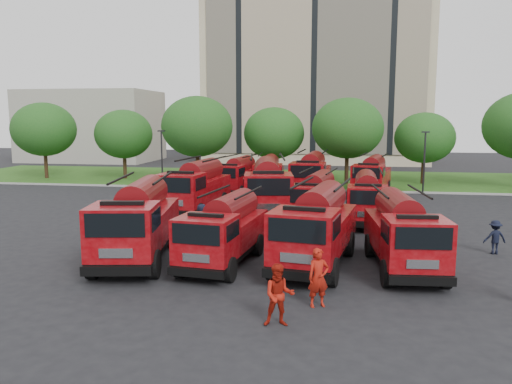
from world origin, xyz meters
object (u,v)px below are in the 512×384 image
at_px(fire_truck_9, 269,174).
at_px(fire_truck_10, 311,175).
at_px(fire_truck_0, 138,221).
at_px(firefighter_0, 318,306).
at_px(firefighter_1, 279,326).
at_px(fire_truck_4, 196,187).
at_px(firefighter_5, 379,226).
at_px(firefighter_4, 202,241).
at_px(fire_truck_2, 317,227).
at_px(fire_truck_1, 225,230).
at_px(firefighter_3, 494,254).
at_px(fire_truck_6, 315,197).
at_px(fire_truck_8, 237,175).
at_px(fire_truck_7, 367,198).
at_px(fire_truck_11, 372,176).
at_px(fire_truck_5, 267,189).
at_px(fire_truck_3, 403,232).

distance_m(fire_truck_9, fire_truck_10, 3.89).
bearing_deg(fire_truck_0, firefighter_0, -38.37).
xyz_separation_m(firefighter_0, firefighter_1, (-1.10, -1.74, 0.00)).
relative_size(fire_truck_4, firefighter_1, 4.02).
height_order(firefighter_0, firefighter_5, firefighter_0).
bearing_deg(firefighter_4, fire_truck_2, -168.30).
bearing_deg(fire_truck_1, fire_truck_0, -173.29).
relative_size(firefighter_3, firefighter_4, 0.83).
distance_m(fire_truck_1, firefighter_0, 6.17).
height_order(fire_truck_6, firefighter_3, fire_truck_6).
bearing_deg(fire_truck_1, fire_truck_8, 106.68).
bearing_deg(fire_truck_1, fire_truck_6, 77.10).
distance_m(fire_truck_4, fire_truck_9, 10.56).
bearing_deg(fire_truck_7, firefighter_3, -46.56).
distance_m(fire_truck_0, fire_truck_4, 10.90).
bearing_deg(fire_truck_9, firefighter_5, -61.20).
relative_size(fire_truck_2, firefighter_3, 4.76).
height_order(fire_truck_2, firefighter_0, fire_truck_2).
distance_m(fire_truck_4, fire_truck_10, 10.99).
bearing_deg(fire_truck_2, fire_truck_0, -167.47).
bearing_deg(fire_truck_7, firefighter_5, -50.41).
bearing_deg(firefighter_3, fire_truck_4, -34.14).
height_order(firefighter_3, firefighter_4, firefighter_4).
bearing_deg(firefighter_0, fire_truck_1, 110.19).
bearing_deg(fire_truck_11, firefighter_1, -88.16).
distance_m(fire_truck_5, fire_truck_9, 10.79).
distance_m(fire_truck_4, fire_truck_6, 7.92).
bearing_deg(firefighter_3, firefighter_0, 35.83).
height_order(fire_truck_5, firefighter_5, fire_truck_5).
bearing_deg(firefighter_1, fire_truck_2, 73.90).
height_order(fire_truck_9, firefighter_5, fire_truck_9).
height_order(fire_truck_8, firefighter_0, fire_truck_8).
xyz_separation_m(fire_truck_3, firefighter_1, (-4.37, -6.55, -1.51)).
xyz_separation_m(fire_truck_5, firefighter_1, (2.56, -16.26, -1.81)).
distance_m(fire_truck_3, firefighter_4, 10.05).
relative_size(fire_truck_0, fire_truck_2, 1.04).
bearing_deg(fire_truck_11, fire_truck_7, -84.08).
xyz_separation_m(fire_truck_2, firefighter_4, (-5.87, 3.27, -1.63)).
xyz_separation_m(fire_truck_5, firefighter_3, (11.39, -6.77, -1.81)).
relative_size(fire_truck_11, firefighter_0, 3.65).
xyz_separation_m(fire_truck_10, firefighter_1, (0.28, -25.42, -1.71)).
height_order(fire_truck_8, fire_truck_11, fire_truck_11).
bearing_deg(fire_truck_5, fire_truck_9, 87.97).
xyz_separation_m(fire_truck_6, fire_truck_9, (-4.28, 11.38, 0.07)).
height_order(fire_truck_8, firefighter_5, fire_truck_8).
distance_m(firefighter_1, firefighter_4, 11.02).
xyz_separation_m(fire_truck_8, firefighter_0, (7.46, -24.10, -1.49)).
distance_m(fire_truck_2, fire_truck_7, 9.42).
distance_m(fire_truck_1, fire_truck_6, 10.10).
distance_m(fire_truck_2, fire_truck_10, 18.92).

